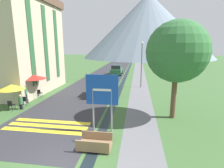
% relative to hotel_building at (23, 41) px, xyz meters
% --- Properties ---
extents(ground_plane, '(160.00, 160.00, 0.00)m').
position_rel_hotel_building_xyz_m(ground_plane, '(9.40, 8.00, -5.77)').
color(ground_plane, '#3D6033').
extents(road, '(6.40, 60.00, 0.01)m').
position_rel_hotel_building_xyz_m(road, '(6.90, 18.00, -5.77)').
color(road, '#2D2D33').
rests_on(road, ground_plane).
extents(footpath, '(2.20, 60.00, 0.01)m').
position_rel_hotel_building_xyz_m(footpath, '(13.00, 18.00, -5.77)').
color(footpath, slate).
rests_on(footpath, ground_plane).
extents(drainage_channel, '(0.60, 60.00, 0.00)m').
position_rel_hotel_building_xyz_m(drainage_channel, '(10.60, 18.00, -5.77)').
color(drainage_channel, black).
rests_on(drainage_channel, ground_plane).
extents(crosswalk_marking, '(5.44, 1.84, 0.01)m').
position_rel_hotel_building_xyz_m(crosswalk_marking, '(6.90, -8.31, -5.76)').
color(crosswalk_marking, yellow).
rests_on(crosswalk_marking, ground_plane).
extents(mountain_distant, '(57.92, 57.92, 28.04)m').
position_rel_hotel_building_xyz_m(mountain_distant, '(16.49, 66.13, 8.25)').
color(mountain_distant, slate).
rests_on(mountain_distant, ground_plane).
extents(hotel_building, '(5.73, 9.99, 10.68)m').
position_rel_hotel_building_xyz_m(hotel_building, '(0.00, 0.00, 0.00)').
color(hotel_building, '#BCAD93').
rests_on(hotel_building, ground_plane).
extents(road_sign, '(1.94, 0.11, 3.56)m').
position_rel_hotel_building_xyz_m(road_sign, '(10.64, -8.51, -3.42)').
color(road_sign, gray).
rests_on(road_sign, ground_plane).
extents(footbridge, '(1.70, 1.10, 0.65)m').
position_rel_hotel_building_xyz_m(footbridge, '(10.60, -10.31, -5.54)').
color(footbridge, '#846647').
rests_on(footbridge, ground_plane).
extents(parked_car_near, '(1.90, 4.15, 1.82)m').
position_rel_hotel_building_xyz_m(parked_car_near, '(9.00, -0.37, -4.86)').
color(parked_car_near, black).
rests_on(parked_car_near, ground_plane).
extents(parked_car_far, '(1.98, 4.08, 1.82)m').
position_rel_hotel_building_xyz_m(parked_car_far, '(8.84, 13.38, -4.86)').
color(parked_car_far, '#28663D').
rests_on(parked_car_far, ground_plane).
extents(cafe_chair_nearest, '(0.40, 0.40, 0.85)m').
position_rel_hotel_building_xyz_m(cafe_chair_nearest, '(2.53, -6.07, -5.26)').
color(cafe_chair_nearest, black).
rests_on(cafe_chair_nearest, ground_plane).
extents(cafe_chair_far_left, '(0.40, 0.40, 0.85)m').
position_rel_hotel_building_xyz_m(cafe_chair_far_left, '(2.76, -2.26, -5.26)').
color(cafe_chair_far_left, black).
rests_on(cafe_chair_far_left, ground_plane).
extents(cafe_chair_near_left, '(0.40, 0.40, 0.85)m').
position_rel_hotel_building_xyz_m(cafe_chair_near_left, '(2.88, -4.80, -5.26)').
color(cafe_chair_near_left, black).
rests_on(cafe_chair_near_left, ground_plane).
extents(cafe_umbrella_front_yellow, '(2.03, 2.03, 2.12)m').
position_rel_hotel_building_xyz_m(cafe_umbrella_front_yellow, '(2.54, -5.76, -3.86)').
color(cafe_umbrella_front_yellow, '#B7B2A8').
rests_on(cafe_umbrella_front_yellow, ground_plane).
extents(cafe_umbrella_middle_red, '(2.23, 2.23, 2.44)m').
position_rel_hotel_building_xyz_m(cafe_umbrella_middle_red, '(2.82, -2.92, -3.52)').
color(cafe_umbrella_middle_red, '#B7B2A8').
rests_on(cafe_umbrella_middle_red, ground_plane).
extents(person_seated_near, '(0.32, 0.32, 1.27)m').
position_rel_hotel_building_xyz_m(person_seated_near, '(3.15, -5.68, -5.07)').
color(person_seated_near, '#282833').
rests_on(person_seated_near, ground_plane).
extents(person_standing_terrace, '(0.32, 0.32, 1.70)m').
position_rel_hotel_building_xyz_m(person_standing_terrace, '(2.56, -4.15, -4.78)').
color(person_standing_terrace, '#282833').
rests_on(person_standing_terrace, ground_plane).
extents(person_seated_far, '(0.32, 0.32, 1.27)m').
position_rel_hotel_building_xyz_m(person_seated_far, '(2.34, -2.47, -5.07)').
color(person_seated_far, '#282833').
rests_on(person_seated_far, ground_plane).
extents(streetlamp, '(0.28, 0.28, 5.70)m').
position_rel_hotel_building_xyz_m(streetlamp, '(13.13, 3.92, -2.43)').
color(streetlamp, '#515156').
rests_on(streetlamp, ground_plane).
extents(tree_by_path, '(4.24, 4.24, 6.92)m').
position_rel_hotel_building_xyz_m(tree_by_path, '(15.30, -5.62, -0.99)').
color(tree_by_path, brown).
rests_on(tree_by_path, ground_plane).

